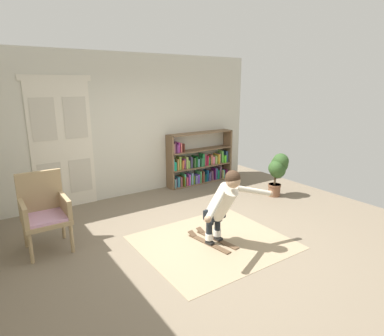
% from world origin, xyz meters
% --- Properties ---
extents(ground_plane, '(7.20, 7.20, 0.00)m').
position_xyz_m(ground_plane, '(0.00, 0.00, 0.00)').
color(ground_plane, '#766754').
extents(back_wall, '(6.00, 0.10, 2.90)m').
position_xyz_m(back_wall, '(0.00, 2.60, 1.45)').
color(back_wall, beige).
rests_on(back_wall, ground).
extents(double_door, '(1.22, 0.05, 2.45)m').
position_xyz_m(double_door, '(-1.34, 2.54, 1.23)').
color(double_door, silver).
rests_on(double_door, ground).
extents(rug, '(2.11, 1.86, 0.01)m').
position_xyz_m(rug, '(0.09, -0.17, 0.00)').
color(rug, '#998466').
rests_on(rug, ground).
extents(bookshelf, '(1.69, 0.30, 1.21)m').
position_xyz_m(bookshelf, '(1.61, 2.39, 0.48)').
color(bookshelf, brown).
rests_on(bookshelf, ground).
extents(wicker_chair, '(0.60, 0.60, 1.10)m').
position_xyz_m(wicker_chair, '(-1.98, 1.05, 0.58)').
color(wicker_chair, tan).
rests_on(wicker_chair, ground).
extents(potted_plant, '(0.47, 0.39, 0.91)m').
position_xyz_m(potted_plant, '(2.45, 0.72, 0.60)').
color(potted_plant, brown).
rests_on(potted_plant, ground).
extents(skis_pair, '(0.40, 0.84, 0.07)m').
position_xyz_m(skis_pair, '(0.08, -0.14, 0.02)').
color(skis_pair, brown).
rests_on(skis_pair, rug).
extents(person_skier, '(1.41, 0.79, 1.11)m').
position_xyz_m(person_skier, '(0.12, -0.35, 0.70)').
color(person_skier, white).
rests_on(person_skier, skis_pair).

